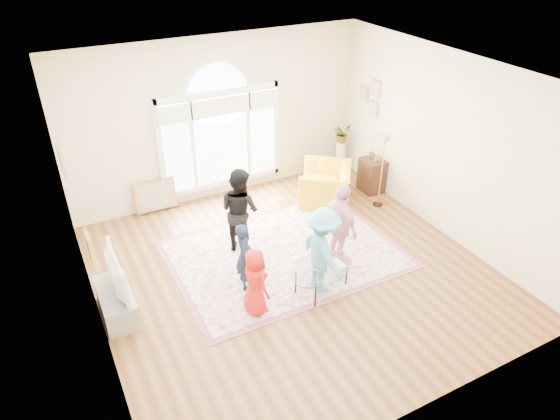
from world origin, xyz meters
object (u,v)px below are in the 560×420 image
television (111,274)px  coffee_table (322,269)px  area_rug (284,254)px  tv_console (117,302)px  armchair (326,184)px

television → coffee_table: bearing=-17.3°
area_rug → coffee_table: bearing=-85.6°
television → tv_console: bearing=180.0°
area_rug → television: 2.93m
area_rug → tv_console: bearing=-176.7°
tv_console → television: size_ratio=0.95×
tv_console → television: television is taller
coffee_table → armchair: bearing=40.4°
television → coffee_table: (2.91, -0.91, -0.32)m
area_rug → armchair: armchair is taller
armchair → television: bearing=-35.1°
television → armchair: bearing=18.0°
tv_console → coffee_table: bearing=-17.2°
coffee_table → armchair: 2.80m
area_rug → coffee_table: coffee_table is taller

